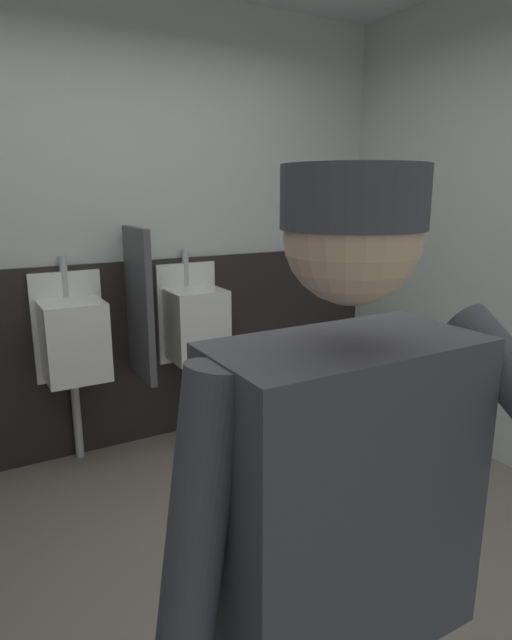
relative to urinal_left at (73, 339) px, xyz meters
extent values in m
cube|color=slate|center=(0.34, -1.50, -0.80)|extent=(4.31, 3.91, 0.04)
cube|color=silver|center=(0.34, 0.22, 0.59)|extent=(4.31, 0.12, 2.74)
cube|color=black|center=(0.34, 0.14, -0.19)|extent=(3.71, 0.03, 1.18)
cube|color=white|center=(0.00, 0.13, 0.05)|extent=(0.40, 0.05, 0.65)
cube|color=white|center=(0.00, -0.04, 0.00)|extent=(0.34, 0.30, 0.45)
cylinder|color=#B7BABF|center=(0.00, 0.12, 0.34)|extent=(0.04, 0.04, 0.24)
cylinder|color=#B7BABF|center=(0.00, 0.09, -0.50)|extent=(0.05, 0.05, 0.55)
cube|color=white|center=(0.75, 0.13, 0.05)|extent=(0.40, 0.05, 0.65)
cube|color=white|center=(0.75, -0.04, 0.00)|extent=(0.34, 0.30, 0.45)
cylinder|color=#B7BABF|center=(0.75, 0.12, 0.34)|extent=(0.04, 0.04, 0.24)
cylinder|color=#B7BABF|center=(0.75, 0.09, -0.50)|extent=(0.05, 0.05, 0.55)
cube|color=#4C4C51|center=(0.37, -0.07, 0.17)|extent=(0.04, 0.40, 0.90)
cube|color=#3F3F47|center=(-0.01, -2.41, 0.31)|extent=(0.46, 0.24, 0.55)
cylinder|color=#3F3F47|center=(-0.29, -2.41, 0.31)|extent=(0.17, 0.09, 0.56)
sphere|color=#D8AD8C|center=(-0.01, -2.41, 0.75)|extent=(0.21, 0.21, 0.21)
cylinder|color=#3F3F47|center=(-0.01, -2.41, 0.81)|extent=(0.23, 0.23, 0.10)
camera|label=1|loc=(-0.55, -3.05, 0.82)|focal=29.85mm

